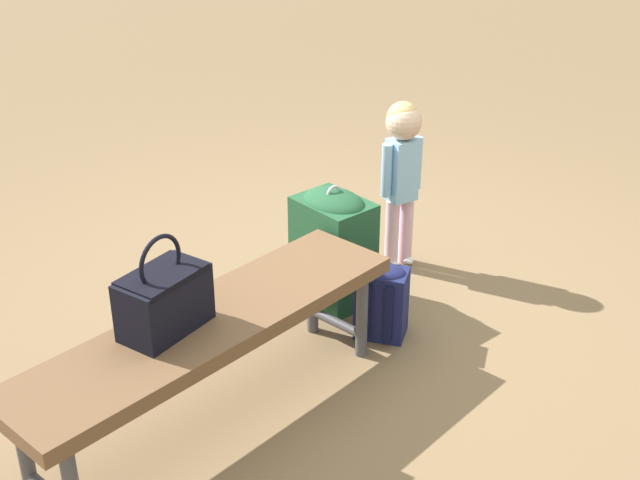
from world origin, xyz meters
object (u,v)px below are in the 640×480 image
at_px(backpack_small, 382,298).
at_px(park_bench, 210,331).
at_px(backpack_large, 333,244).
at_px(handbag, 164,298).
at_px(child_standing, 402,160).

bearing_deg(backpack_small, park_bench, 163.43).
height_order(park_bench, backpack_large, backpack_large).
relative_size(handbag, backpack_large, 0.63).
bearing_deg(child_standing, handbag, 176.74).
bearing_deg(handbag, backpack_small, -18.68).
bearing_deg(backpack_small, child_standing, 21.24).
bearing_deg(backpack_large, backpack_small, -113.21).
bearing_deg(backpack_large, handbag, -179.67).
bearing_deg(child_standing, backpack_large, 168.36).
relative_size(park_bench, backpack_small, 4.51).
height_order(backpack_large, backpack_small, backpack_large).
bearing_deg(park_bench, child_standing, -0.42).
distance_m(handbag, child_standing, 1.62).
height_order(child_standing, backpack_small, child_standing).
xyz_separation_m(park_bench, backpack_large, (1.00, 0.09, -0.10)).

